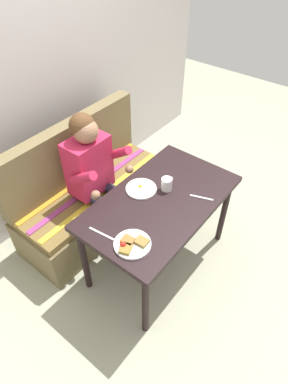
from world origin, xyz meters
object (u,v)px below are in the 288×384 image
Objects in this scene: knife at (102,234)px; person at (95,171)px; plate_breakfast at (132,244)px; fork at (202,198)px; couch at (91,195)px; plate_eggs at (141,189)px; coffee_mug at (167,184)px; table at (160,208)px.

person is at bearing 40.91° from knife.
fork is (0.64, -0.12, -0.01)m from plate_breakfast.
fork and knife have the same top height.
couch is 0.72m from plate_eggs.
coffee_mug is at bearing -14.39° from knife.
fork is at bearing -72.80° from coffee_mug.
fork is at bearing -47.71° from table.
couch is 7.20× the size of knife.
fork is at bearing -10.43° from plate_breakfast.
couch is 6.06× the size of plate_breakfast.
plate_eggs is 0.49m from knife.
coffee_mug is 0.59× the size of knife.
coffee_mug is at bearing -80.50° from couch.
knife is at bearing 134.13° from fork.
person reaches higher than fork.
person is (-0.06, -0.17, 0.41)m from couch.
coffee_mug is (0.13, -0.14, 0.04)m from plate_eggs.
person is 5.10× the size of plate_breakfast.
coffee_mug reaches higher than plate_eggs.
person is 6.06× the size of knife.
coffee_mug is 0.69× the size of fork.
plate_eggs reaches higher than knife.
plate_eggs is at bearing 0.57° from knife.
knife is (-0.49, -0.65, 0.40)m from couch.
knife is at bearing 172.84° from coffee_mug.
plate_breakfast reaches higher than knife.
fork is at bearing -78.47° from couch.
knife is at bearing -172.20° from plate_eggs.
plate_eggs is at bearing 91.50° from table.
plate_eggs is at bearing -82.09° from person.
couch is 0.45m from person.
plate_eggs is at bearing 131.46° from coffee_mug.
person is 0.42m from plate_eggs.
couch is (0.00, 0.76, -0.32)m from table.
person is 0.64m from knife.
knife is (-0.05, 0.21, -0.01)m from plate_breakfast.
table is 5.22× the size of plate_eggs.
couch is at bearing 99.50° from coffee_mug.
fork is (0.21, -0.40, -0.01)m from plate_eggs.
plate_breakfast is at bearing -166.75° from table.
knife is (-0.61, 0.08, -0.05)m from coffee_mug.
person is at bearing 96.00° from table.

